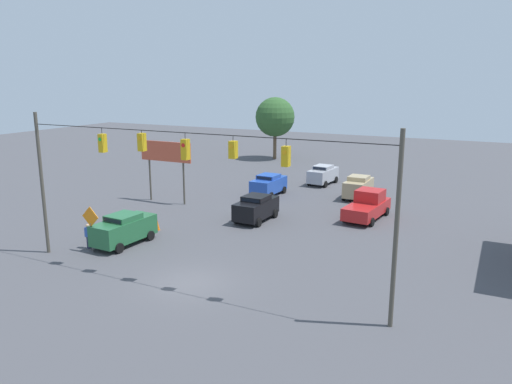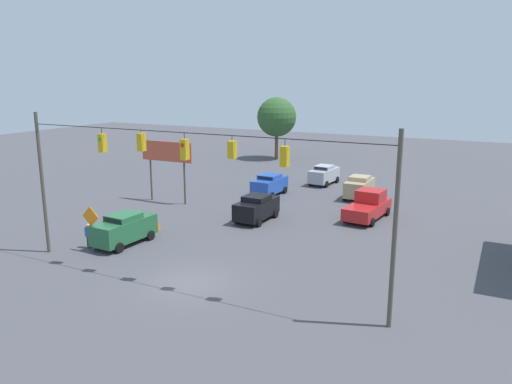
% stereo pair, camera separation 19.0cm
% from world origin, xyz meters
% --- Properties ---
extents(ground_plane, '(140.00, 140.00, 0.00)m').
position_xyz_m(ground_plane, '(0.00, 0.00, 0.00)').
color(ground_plane, '#47474C').
extents(overhead_signal_span, '(20.79, 0.38, 8.47)m').
position_xyz_m(overhead_signal_span, '(0.06, 0.01, 5.55)').
color(overhead_signal_span, '#4C473D').
rests_on(overhead_signal_span, ground_plane).
extents(sedan_silver_withflow_deep, '(2.19, 4.17, 1.89)m').
position_xyz_m(sedan_silver_withflow_deep, '(1.95, -26.36, 0.99)').
color(sedan_silver_withflow_deep, '#A8AAB2').
rests_on(sedan_silver_withflow_deep, ground_plane).
extents(sedan_black_withflow_mid, '(2.12, 4.18, 1.92)m').
position_xyz_m(sedan_black_withflow_mid, '(2.08, -11.84, 1.00)').
color(sedan_black_withflow_mid, black).
rests_on(sedan_black_withflow_mid, ground_plane).
extents(sedan_tan_oncoming_deep, '(2.02, 3.91, 2.01)m').
position_xyz_m(sedan_tan_oncoming_deep, '(-2.82, -22.04, 1.04)').
color(sedan_tan_oncoming_deep, tan).
rests_on(sedan_tan_oncoming_deep, ground_plane).
extents(sedan_blue_withflow_far, '(2.16, 4.08, 1.90)m').
position_xyz_m(sedan_blue_withflow_far, '(4.75, -19.65, 0.99)').
color(sedan_blue_withflow_far, '#234CB2').
rests_on(sedan_blue_withflow_far, ground_plane).
extents(pickup_truck_red_oncoming_far, '(2.64, 5.43, 2.12)m').
position_xyz_m(pickup_truck_red_oncoming_far, '(-5.13, -16.15, 0.98)').
color(pickup_truck_red_oncoming_far, red).
rests_on(pickup_truck_red_oncoming_far, ground_plane).
extents(sedan_green_parked_shoulder, '(2.19, 4.40, 1.97)m').
position_xyz_m(sedan_green_parked_shoulder, '(7.17, -3.25, 1.03)').
color(sedan_green_parked_shoulder, '#236038').
rests_on(sedan_green_parked_shoulder, ground_plane).
extents(traffic_cone_nearest, '(0.31, 0.31, 0.70)m').
position_xyz_m(traffic_cone_nearest, '(7.12, -2.68, 0.35)').
color(traffic_cone_nearest, orange).
rests_on(traffic_cone_nearest, ground_plane).
extents(traffic_cone_second, '(0.31, 0.31, 0.70)m').
position_xyz_m(traffic_cone_second, '(6.98, -4.67, 0.35)').
color(traffic_cone_second, orange).
rests_on(traffic_cone_second, ground_plane).
extents(traffic_cone_third, '(0.31, 0.31, 0.70)m').
position_xyz_m(traffic_cone_third, '(7.15, -6.62, 0.35)').
color(traffic_cone_third, orange).
rests_on(traffic_cone_third, ground_plane).
extents(roadside_billboard, '(4.99, 0.16, 5.18)m').
position_xyz_m(roadside_billboard, '(11.39, -13.49, 3.95)').
color(roadside_billboard, '#4C473D').
rests_on(roadside_billboard, ground_plane).
extents(work_zone_sign, '(1.27, 0.06, 2.84)m').
position_xyz_m(work_zone_sign, '(8.00, -1.32, 1.99)').
color(work_zone_sign, slate).
rests_on(work_zone_sign, ground_plane).
extents(pedestrian, '(0.40, 0.28, 1.58)m').
position_xyz_m(pedestrian, '(8.64, -1.67, 0.78)').
color(pedestrian, '#2D334C').
rests_on(pedestrian, ground_plane).
extents(tree_horizon_left, '(5.03, 5.03, 7.94)m').
position_xyz_m(tree_horizon_left, '(12.76, -38.53, 5.40)').
color(tree_horizon_left, brown).
rests_on(tree_horizon_left, ground_plane).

